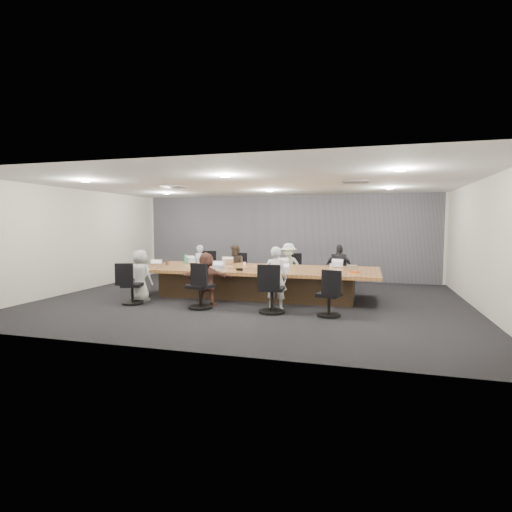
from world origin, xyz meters
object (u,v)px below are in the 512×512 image
(chair_3, at_px, (339,276))
(bottle_green_left, at_px, (185,259))
(person_2, at_px, (289,266))
(laptop_5, at_px, (215,270))
(conference_table, at_px, (257,281))
(chair_2, at_px, (291,274))
(mug_brown, at_px, (167,263))
(person_4, at_px, (140,276))
(chair_4, at_px, (132,288))
(person_3, at_px, (339,268))
(laptop_6, at_px, (281,272))
(chair_6, at_px, (272,293))
(laptop_0, at_px, (192,262))
(person_1, at_px, (236,266))
(laptop_3, at_px, (337,267))
(canvas_bag, at_px, (352,268))
(person_0, at_px, (200,265))
(laptop_2, at_px, (285,265))
(person_5, at_px, (206,279))
(chair_0, at_px, (204,271))
(chair_7, at_px, (329,299))
(laptop_1, at_px, (230,263))
(bottle_green_right, at_px, (274,264))
(snack_packet, at_px, (355,272))
(bottle_clear, at_px, (224,263))
(person_6, at_px, (276,278))
(chair_1, at_px, (240,273))
(chair_5, at_px, (200,290))
(laptop_4, at_px, (152,268))

(chair_3, xyz_separation_m, bottle_green_left, (-4.20, -1.14, 0.48))
(person_2, relative_size, laptop_5, 4.06)
(conference_table, distance_m, chair_3, 2.58)
(conference_table, distance_m, bottle_green_left, 2.38)
(chair_2, distance_m, mug_brown, 3.53)
(person_4, bearing_deg, chair_4, 94.64)
(person_3, xyz_separation_m, bottle_green_left, (-4.20, -0.79, 0.22))
(conference_table, height_order, laptop_6, laptop_6)
(chair_6, xyz_separation_m, laptop_0, (-2.96, 2.50, 0.32))
(person_4, distance_m, laptop_5, 1.79)
(person_1, height_order, laptop_3, person_1)
(conference_table, xyz_separation_m, canvas_bag, (2.34, 0.09, 0.40))
(person_0, distance_m, laptop_0, 0.57)
(laptop_2, height_order, canvas_bag, canvas_bag)
(chair_6, bearing_deg, mug_brown, 148.19)
(conference_table, xyz_separation_m, person_5, (-0.82, -1.35, 0.21))
(person_1, xyz_separation_m, bottle_green_left, (-1.24, -0.79, 0.25))
(chair_0, height_order, chair_6, chair_6)
(chair_7, relative_size, laptop_1, 2.15)
(chair_7, height_order, person_5, person_5)
(bottle_green_right, bearing_deg, mug_brown, 179.11)
(bottle_green_left, bearing_deg, chair_6, -36.49)
(chair_0, distance_m, snack_packet, 5.04)
(chair_6, distance_m, laptop_2, 2.53)
(chair_4, distance_m, laptop_5, 1.96)
(bottle_clear, xyz_separation_m, mug_brown, (-1.64, 0.00, -0.06))
(conference_table, distance_m, person_6, 1.59)
(chair_1, bearing_deg, laptop_6, 133.96)
(person_1, distance_m, laptop_6, 2.82)
(person_3, xyz_separation_m, bottle_green_right, (-1.49, -1.37, 0.21))
(chair_2, xyz_separation_m, chair_6, (0.25, -3.40, 0.04))
(chair_5, relative_size, chair_6, 0.96)
(bottle_green_left, distance_m, canvas_bag, 4.63)
(chair_7, xyz_separation_m, bottle_green_right, (-1.52, 1.68, 0.50))
(laptop_2, relative_size, mug_brown, 3.43)
(laptop_4, height_order, person_5, person_5)
(person_1, height_order, bottle_green_left, person_1)
(chair_5, distance_m, canvas_bag, 3.65)
(person_4, distance_m, laptop_6, 3.35)
(chair_2, bearing_deg, bottle_green_left, 6.06)
(chair_2, bearing_deg, laptop_4, 23.25)
(chair_4, height_order, laptop_1, laptop_1)
(person_6, relative_size, bottle_green_right, 5.59)
(chair_7, xyz_separation_m, bottle_clear, (-2.87, 1.72, 0.48))
(laptop_0, distance_m, bottle_green_right, 2.74)
(chair_4, xyz_separation_m, bottle_green_left, (0.25, 2.26, 0.50))
(person_2, distance_m, person_6, 2.71)
(snack_packet, bearing_deg, laptop_2, 147.78)
(chair_3, relative_size, person_5, 0.63)
(laptop_3, xyz_separation_m, bottle_green_left, (-4.20, -0.24, 0.12))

